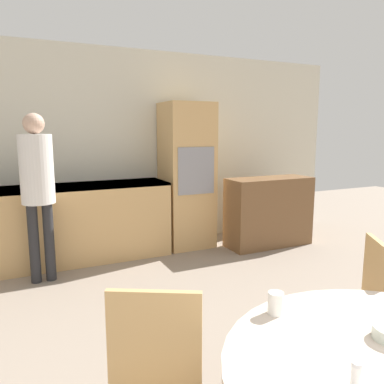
{
  "coord_description": "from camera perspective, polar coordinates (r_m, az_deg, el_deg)",
  "views": [
    {
      "loc": [
        -1.12,
        0.73,
        1.57
      ],
      "look_at": [
        0.01,
        3.16,
        1.12
      ],
      "focal_mm": 35.0,
      "sensor_mm": 36.0,
      "label": 1
    }
  ],
  "objects": [
    {
      "name": "wall_back",
      "position": [
        5.01,
        -12.11,
        6.18
      ],
      "size": [
        6.89,
        0.05,
        2.6
      ],
      "color": "beige",
      "rests_on": "ground_plane"
    },
    {
      "name": "person_standing",
      "position": [
        4.07,
        -22.5,
        1.85
      ],
      "size": [
        0.33,
        0.33,
        1.73
      ],
      "color": "#262628",
      "rests_on": "ground_plane"
    },
    {
      "name": "salt_shaker",
      "position": [
        1.39,
        23.72,
        -24.16
      ],
      "size": [
        0.03,
        0.03,
        0.09
      ],
      "color": "white",
      "rests_on": "dining_table"
    },
    {
      "name": "sideboard",
      "position": [
        5.21,
        11.61,
        -2.97
      ],
      "size": [
        1.18,
        0.45,
        0.93
      ],
      "color": "brown",
      "rests_on": "ground_plane"
    },
    {
      "name": "oven_unit",
      "position": [
        5.02,
        -0.79,
        2.49
      ],
      "size": [
        0.63,
        0.59,
        1.92
      ],
      "color": "tan",
      "rests_on": "ground_plane"
    },
    {
      "name": "kitchen_counter",
      "position": [
        4.67,
        -23.06,
        -4.85
      ],
      "size": [
        3.16,
        0.6,
        0.92
      ],
      "color": "tan",
      "rests_on": "ground_plane"
    },
    {
      "name": "cup",
      "position": [
        1.74,
        12.63,
        -16.2
      ],
      "size": [
        0.07,
        0.07,
        0.1
      ],
      "color": "white",
      "rests_on": "dining_table"
    },
    {
      "name": "chair_far_right",
      "position": [
        2.47,
        23.94,
        -16.34
      ],
      "size": [
        0.55,
        0.55,
        0.95
      ],
      "rotation": [
        0.0,
        0.0,
        4.15
      ],
      "color": "tan",
      "rests_on": "ground_plane"
    }
  ]
}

